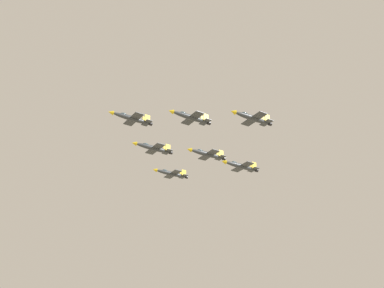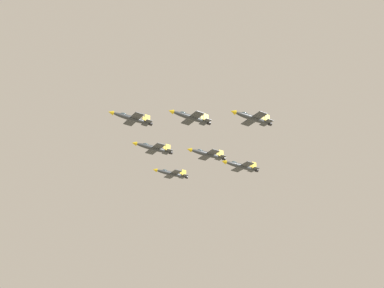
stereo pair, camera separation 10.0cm
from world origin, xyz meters
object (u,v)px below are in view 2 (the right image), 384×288
object	(u,v)px
jet_left_wingman	(191,117)
jet_trailing	(241,166)
jet_lead	(132,118)
jet_slot_rear	(207,154)
jet_right_wingman	(153,148)
jet_left_outer	(252,118)
jet_right_outer	(171,174)

from	to	relation	value
jet_left_wingman	jet_trailing	bearing A→B (deg)	-157.32
jet_lead	jet_slot_rear	distance (m)	30.13
jet_lead	jet_left_wingman	xyz separation A→B (m)	(-11.89, 15.38, -1.13)
jet_right_wingman	jet_slot_rear	distance (m)	19.78
jet_left_outer	jet_slot_rear	distance (m)	25.32
jet_right_outer	jet_slot_rear	bearing A→B (deg)	90.62
jet_left_wingman	jet_trailing	world-z (taller)	jet_left_wingman
jet_left_wingman	jet_left_outer	size ratio (longest dim) A/B	0.98
jet_trailing	jet_left_wingman	bearing A→B (deg)	22.92
jet_right_outer	jet_right_wingman	bearing A→B (deg)	40.98
jet_right_wingman	jet_right_outer	xyz separation A→B (m)	(-17.09, -9.26, -2.28)
jet_left_wingman	jet_right_outer	size ratio (longest dim) A/B	1.01
jet_slot_rear	jet_left_wingman	bearing A→B (deg)	41.36
jet_left_wingman	jet_slot_rear	xyz separation A→B (m)	(-17.09, -9.26, -4.39)
jet_trailing	jet_left_outer	bearing A→B (deg)	59.43
jet_trailing	jet_right_wingman	bearing A→B (deg)	-23.13
jet_left_wingman	jet_right_wingman	size ratio (longest dim) A/B	0.97
jet_lead	jet_left_wingman	bearing A→B (deg)	139.44
jet_right_wingman	jet_left_wingman	bearing A→B (deg)	90.25
jet_left_wingman	jet_lead	bearing A→B (deg)	-40.71
jet_right_outer	jet_left_outer	bearing A→B (deg)	90.62
jet_lead	jet_slot_rear	bearing A→B (deg)	179.80
jet_right_wingman	jet_slot_rear	xyz separation A→B (m)	(-11.89, 15.38, -3.65)
jet_right_wingman	jet_slot_rear	world-z (taller)	jet_right_wingman
jet_left_wingman	jet_right_wingman	distance (m)	25.19
jet_lead	jet_left_wingman	size ratio (longest dim) A/B	1.00
jet_trailing	jet_slot_rear	bearing A→B (deg)	-0.11
jet_right_outer	jet_trailing	world-z (taller)	jet_right_outer
jet_left_outer	jet_trailing	size ratio (longest dim) A/B	0.97
jet_slot_rear	jet_right_wingman	bearing A→B (deg)	-39.37
jet_lead	jet_right_outer	size ratio (longest dim) A/B	1.00
jet_right_wingman	jet_left_outer	world-z (taller)	jet_right_wingman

